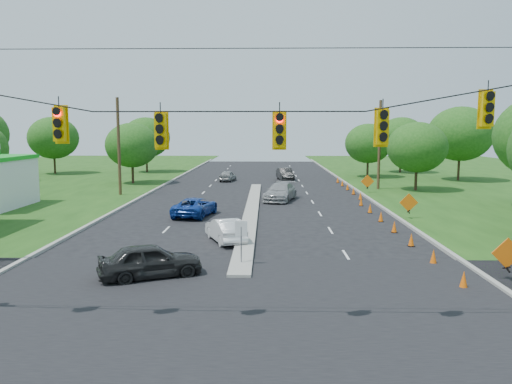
{
  "coord_description": "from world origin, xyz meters",
  "views": [
    {
      "loc": [
        1.13,
        -15.74,
        6.07
      ],
      "look_at": [
        0.57,
        10.37,
        2.8
      ],
      "focal_mm": 35.0,
      "sensor_mm": 36.0,
      "label": 1
    }
  ],
  "objects": [
    {
      "name": "work_sign_0",
      "position": [
        10.8,
        4.0,
        1.09
      ],
      "size": [
        1.27,
        0.58,
        1.37
      ],
      "color": "black",
      "rests_on": "ground"
    },
    {
      "name": "silver_car_far",
      "position": [
        2.3,
        26.83,
        0.76
      ],
      "size": [
        3.38,
        5.59,
        1.52
      ],
      "primitive_type": "imported",
      "rotation": [
        0.0,
        0.0,
        -0.26
      ],
      "color": "#949495",
      "rests_on": "ground"
    },
    {
      "name": "dark_car_receding",
      "position": [
        3.36,
        44.45,
        0.74
      ],
      "size": [
        2.18,
        4.66,
        1.48
      ],
      "primitive_type": "imported",
      "rotation": [
        0.0,
        0.0,
        0.14
      ],
      "color": "black",
      "rests_on": "ground"
    },
    {
      "name": "tree_6",
      "position": [
        -16.0,
        55.0,
        4.96
      ],
      "size": [
        6.72,
        6.72,
        7.84
      ],
      "color": "black",
      "rests_on": "ground"
    },
    {
      "name": "tree_5",
      "position": [
        -14.0,
        40.0,
        4.34
      ],
      "size": [
        5.88,
        5.88,
        6.86
      ],
      "color": "black",
      "rests_on": "ground"
    },
    {
      "name": "utility_pole_far_right",
      "position": [
        12.5,
        35.0,
        4.5
      ],
      "size": [
        0.28,
        0.28,
        9.0
      ],
      "primitive_type": "cylinder",
      "color": "#422D1C",
      "rests_on": "ground"
    },
    {
      "name": "curb_left",
      "position": [
        -10.1,
        30.0,
        0.0
      ],
      "size": [
        0.25,
        110.0,
        0.16
      ],
      "primitive_type": "cube",
      "color": "gray",
      "rests_on": "ground"
    },
    {
      "name": "tree_10",
      "position": [
        24.0,
        44.0,
        5.58
      ],
      "size": [
        7.56,
        7.56,
        8.82
      ],
      "color": "black",
      "rests_on": "ground"
    },
    {
      "name": "cross_street",
      "position": [
        0.0,
        0.0,
        0.0
      ],
      "size": [
        160.0,
        14.0,
        0.02
      ],
      "primitive_type": "cube",
      "color": "black",
      "rests_on": "ground"
    },
    {
      "name": "median_sign",
      "position": [
        0.0,
        6.0,
        1.46
      ],
      "size": [
        0.55,
        0.06,
        2.05
      ],
      "color": "gray",
      "rests_on": "ground"
    },
    {
      "name": "signal_span",
      "position": [
        -0.05,
        -1.0,
        4.97
      ],
      "size": [
        25.6,
        0.32,
        9.0
      ],
      "color": "#422D1C",
      "rests_on": "ground"
    },
    {
      "name": "white_sedan",
      "position": [
        -1.12,
        10.94,
        0.64
      ],
      "size": [
        2.67,
        4.11,
        1.28
      ],
      "primitive_type": "imported",
      "rotation": [
        0.0,
        0.0,
        3.51
      ],
      "color": "white",
      "rests_on": "ground"
    },
    {
      "name": "black_sedan",
      "position": [
        -3.65,
        4.16,
        0.72
      ],
      "size": [
        4.54,
        3.25,
        1.43
      ],
      "primitive_type": "imported",
      "rotation": [
        0.0,
        0.0,
        1.99
      ],
      "color": "black",
      "rests_on": "ground"
    },
    {
      "name": "work_sign_1",
      "position": [
        10.8,
        18.0,
        1.09
      ],
      "size": [
        1.27,
        0.58,
        1.37
      ],
      "color": "black",
      "rests_on": "ground"
    },
    {
      "name": "work_sign_2",
      "position": [
        10.8,
        32.0,
        1.09
      ],
      "size": [
        1.27,
        0.58,
        1.37
      ],
      "color": "black",
      "rests_on": "ground"
    },
    {
      "name": "cone_9",
      "position": [
        9.31,
        34.5,
        0.35
      ],
      "size": [
        0.32,
        0.32,
        0.7
      ],
      "primitive_type": "cone",
      "color": "#EB5D09",
      "rests_on": "ground"
    },
    {
      "name": "cone_1",
      "position": [
        8.71,
        6.5,
        0.35
      ],
      "size": [
        0.32,
        0.32,
        0.7
      ],
      "primitive_type": "cone",
      "color": "#EB5D09",
      "rests_on": "ground"
    },
    {
      "name": "cone_4",
      "position": [
        8.71,
        17.0,
        0.35
      ],
      "size": [
        0.32,
        0.32,
        0.7
      ],
      "primitive_type": "cone",
      "color": "#EB5D09",
      "rests_on": "ground"
    },
    {
      "name": "cone_2",
      "position": [
        8.71,
        10.0,
        0.35
      ],
      "size": [
        0.32,
        0.32,
        0.7
      ],
      "primitive_type": "cone",
      "color": "#EB5D09",
      "rests_on": "ground"
    },
    {
      "name": "cone_11",
      "position": [
        9.31,
        41.5,
        0.35
      ],
      "size": [
        0.32,
        0.32,
        0.7
      ],
      "primitive_type": "cone",
      "color": "#EB5D09",
      "rests_on": "ground"
    },
    {
      "name": "curb_right",
      "position": [
        10.1,
        30.0,
        0.0
      ],
      "size": [
        0.25,
        110.0,
        0.16
      ],
      "primitive_type": "cube",
      "color": "gray",
      "rests_on": "ground"
    },
    {
      "name": "tree_11",
      "position": [
        20.0,
        55.0,
        4.96
      ],
      "size": [
        6.72,
        6.72,
        7.84
      ],
      "color": "black",
      "rests_on": "ground"
    },
    {
      "name": "median",
      "position": [
        0.0,
        21.0,
        0.0
      ],
      "size": [
        1.0,
        34.0,
        0.18
      ],
      "primitive_type": "cube",
      "color": "gray",
      "rests_on": "ground"
    },
    {
      "name": "cone_5",
      "position": [
        8.71,
        20.5,
        0.35
      ],
      "size": [
        0.32,
        0.32,
        0.7
      ],
      "primitive_type": "cone",
      "color": "#EB5D09",
      "rests_on": "ground"
    },
    {
      "name": "utility_pole_far_left",
      "position": [
        -12.5,
        30.0,
        4.5
      ],
      "size": [
        0.28,
        0.28,
        9.0
      ],
      "primitive_type": "cylinder",
      "color": "#422D1C",
      "rests_on": "ground"
    },
    {
      "name": "silver_car_oncoming",
      "position": [
        -3.5,
        43.05,
        0.63
      ],
      "size": [
        2.07,
        3.9,
        1.26
      ],
      "primitive_type": "imported",
      "rotation": [
        0.0,
        0.0,
        2.98
      ],
      "color": "gray",
      "rests_on": "ground"
    },
    {
      "name": "cone_3",
      "position": [
        8.71,
        13.5,
        0.35
      ],
      "size": [
        0.32,
        0.32,
        0.7
      ],
      "primitive_type": "cone",
      "color": "#EB5D09",
      "rests_on": "ground"
    },
    {
      "name": "tree_9",
      "position": [
        16.0,
        34.0,
        4.34
      ],
      "size": [
        5.88,
        5.88,
        6.86
      ],
      "color": "black",
      "rests_on": "ground"
    },
    {
      "name": "cone_6",
      "position": [
        8.71,
        24.0,
        0.35
      ],
      "size": [
        0.32,
        0.32,
        0.7
      ],
      "primitive_type": "cone",
      "color": "#EB5D09",
      "rests_on": "ground"
    },
    {
      "name": "tree_4",
      "position": [
        -28.0,
        52.0,
        4.96
      ],
      "size": [
        6.72,
        6.72,
        7.84
      ],
      "color": "black",
      "rests_on": "ground"
    },
    {
      "name": "cone_7",
      "position": [
        9.31,
        27.5,
        0.35
      ],
      "size": [
        0.32,
        0.32,
        0.7
      ],
      "primitive_type": "cone",
      "color": "#EB5D09",
      "rests_on": "ground"
    },
    {
      "name": "ground",
      "position": [
        0.0,
        0.0,
        0.0
      ],
      "size": [
        160.0,
        160.0,
        0.0
      ],
      "primitive_type": "plane",
      "color": "black",
      "rests_on": "ground"
    },
    {
      "name": "blue_pickup",
      "position": [
        -3.92,
        18.96,
        0.66
      ],
      "size": [
        3.07,
        5.1,
        1.33
      ],
      "primitive_type": "imported",
      "rotation": [
        0.0,
        0.0,
        2.95
      ],
      "color": "navy",
      "rests_on": "ground"
    },
    {
      "name": "cone_10",
      "position": [
        9.31,
        38.0,
        0.35
      ],
      "size": [
        0.32,
        0.32,
        0.7
      ],
      "primitive_type": "cone",
      "color": "#EB5D09",
      "rests_on": "ground"
    },
    {
      "name": "cone_8",
      "position": [
        9.31,
        31.0,
        0.35
      ],
      "size": [
        0.32,
        0.32,
        0.7
      ],
      "primitive_type": "cone",
      "color": "#EB5D09",
      "rests_on": "ground"
    },
    {
      "name": "tree_12",
      "position": [
        14.0,
        48.0,
        4.34
      ],
      "size": [
        5.88,
        5.88,
        6.86
      ],
      "color": "black",
      "rests_on": "ground"
    },
    {
      "name": "cone_0",
      "position": [
        8.71,
        3.0,
        0.35
      ],
      "size": [
        0.32,
        0.32,
        0.7
      ],
      "primitive_type": "cone",
      "color": "#EB5D09",
      "rests_on": "ground"
    }
  ]
}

